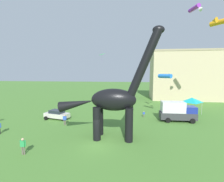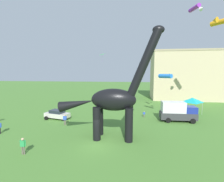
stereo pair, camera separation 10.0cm
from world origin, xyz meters
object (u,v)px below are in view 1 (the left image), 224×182
(person_photographer, at_px, (23,145))
(kite_drifting, at_px, (196,8))
(festival_canopy_tent, at_px, (192,100))
(kite_far_left, at_px, (102,54))
(kite_trailing, at_px, (219,22))
(person_near_flyer, at_px, (65,119))
(parked_box_truck, at_px, (177,111))
(dinosaur_sculpture, at_px, (113,100))
(kite_apex, at_px, (166,76))
(person_vendor_side, at_px, (144,114))
(parked_sedan_left, at_px, (57,114))

(person_photographer, distance_m, kite_drifting, 25.42)
(festival_canopy_tent, bearing_deg, kite_far_left, 176.53)
(kite_trailing, bearing_deg, kite_far_left, 171.20)
(person_near_flyer, bearing_deg, parked_box_truck, -57.80)
(festival_canopy_tent, height_order, kite_far_left, kite_far_left)
(dinosaur_sculpture, xyz_separation_m, kite_trailing, (16.77, 12.06, 11.85))
(kite_trailing, bearing_deg, festival_canopy_tent, 143.04)
(person_near_flyer, bearing_deg, kite_apex, -50.63)
(kite_trailing, bearing_deg, kite_apex, -165.59)
(person_vendor_side, distance_m, kite_apex, 7.57)
(person_photographer, bearing_deg, kite_drifting, -131.98)
(festival_canopy_tent, distance_m, kite_drifting, 17.29)
(kite_drifting, xyz_separation_m, kite_trailing, (6.61, 7.95, 0.48))
(person_photographer, bearing_deg, kite_trailing, -124.16)
(kite_far_left, bearing_deg, kite_apex, -24.34)
(parked_box_truck, bearing_deg, festival_canopy_tent, 53.79)
(dinosaur_sculpture, xyz_separation_m, kite_far_left, (-4.24, 15.32, 7.02))
(parked_box_truck, height_order, kite_trailing, kite_trailing)
(parked_sedan_left, xyz_separation_m, kite_apex, (18.44, 3.07, 6.50))
(kite_drifting, relative_size, kite_apex, 0.73)
(person_near_flyer, relative_size, kite_apex, 0.60)
(kite_trailing, bearing_deg, parked_sedan_left, -168.93)
(parked_sedan_left, distance_m, person_near_flyer, 3.96)
(parked_box_truck, bearing_deg, parked_sedan_left, -177.23)
(parked_sedan_left, distance_m, person_photographer, 12.10)
(kite_drifting, bearing_deg, kite_trailing, 50.27)
(person_vendor_side, bearing_deg, parked_sedan_left, -17.72)
(kite_far_left, bearing_deg, person_photographer, -100.71)
(festival_canopy_tent, xyz_separation_m, kite_far_left, (-18.15, 1.10, 9.17))
(kite_apex, bearing_deg, person_vendor_side, -178.25)
(parked_box_truck, relative_size, person_vendor_side, 5.26)
(parked_box_truck, height_order, kite_apex, kite_apex)
(kite_drifting, bearing_deg, person_vendor_side, 136.19)
(parked_box_truck, bearing_deg, person_photographer, -144.16)
(parked_box_truck, relative_size, kite_trailing, 1.70)
(person_photographer, bearing_deg, festival_canopy_tent, -117.49)
(parked_box_truck, height_order, kite_far_left, kite_far_left)
(kite_far_left, bearing_deg, kite_drifting, -37.90)
(kite_trailing, distance_m, kite_far_left, 21.80)
(kite_apex, bearing_deg, kite_far_left, 155.66)
(person_vendor_side, height_order, person_photographer, person_photographer)
(parked_box_truck, height_order, person_vendor_side, parked_box_truck)
(kite_apex, distance_m, kite_far_left, 14.10)
(kite_trailing, bearing_deg, kite_drifting, -129.73)
(parked_sedan_left, height_order, kite_drifting, kite_drifting)
(kite_far_left, bearing_deg, kite_trailing, -8.80)
(person_photographer, distance_m, kite_trailing, 34.00)
(festival_canopy_tent, relative_size, kite_drifting, 1.63)
(kite_drifting, bearing_deg, kite_far_left, 142.10)
(parked_sedan_left, xyz_separation_m, person_vendor_side, (14.82, 2.96, -0.16))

